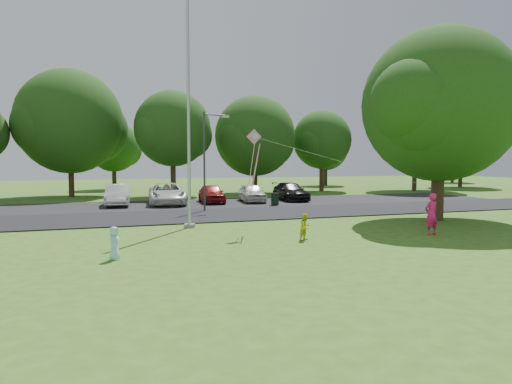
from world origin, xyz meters
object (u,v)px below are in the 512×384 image
object	(u,v)px
trash_can	(275,199)
street_lamp	(208,152)
kite	(258,148)
child_blue	(114,243)
flagpole	(189,134)
big_tree	(439,108)
woman	(431,214)
child_yellow	(305,227)

from	to	relation	value
trash_can	street_lamp	bearing A→B (deg)	-160.93
kite	child_blue	bearing A→B (deg)	-148.24
flagpole	big_tree	bearing A→B (deg)	-7.74
trash_can	woman	world-z (taller)	woman
kite	child_yellow	bearing A→B (deg)	-60.12
street_lamp	trash_can	size ratio (longest dim) A/B	6.76
trash_can	child_blue	distance (m)	17.15
flagpole	kite	bearing A→B (deg)	-46.47
flagpole	big_tree	world-z (taller)	flagpole
child_blue	trash_can	bearing A→B (deg)	-20.29
child_blue	kite	xyz separation A→B (m)	(5.77, 3.37, 3.00)
street_lamp	child_yellow	bearing A→B (deg)	-93.54
street_lamp	big_tree	xyz separation A→B (m)	(9.87, -7.69, 2.09)
street_lamp	woman	distance (m)	13.28
big_tree	child_yellow	size ratio (longest dim) A/B	9.39
flagpole	street_lamp	size ratio (longest dim) A/B	1.72
big_tree	kite	size ratio (longest dim) A/B	1.37
street_lamp	kite	world-z (taller)	street_lamp
child_yellow	kite	xyz separation A→B (m)	(-1.14, 2.12, 3.00)
street_lamp	child_yellow	world-z (taller)	street_lamp
flagpole	child_yellow	distance (m)	6.89
kite	flagpole	bearing A→B (deg)	135.04
child_yellow	woman	bearing A→B (deg)	-30.74
street_lamp	woman	xyz separation A→B (m)	(6.68, -11.16, -2.65)
woman	child_yellow	xyz separation A→B (m)	(-5.35, 0.48, -0.34)
street_lamp	child_blue	bearing A→B (deg)	-125.71
trash_can	woman	size ratio (longest dim) A/B	0.51
flagpole	woman	xyz separation A→B (m)	(8.89, -5.12, -3.32)
big_tree	kite	bearing A→B (deg)	-174.79
flagpole	child_blue	world-z (taller)	flagpole
woman	child_blue	size ratio (longest dim) A/B	1.66
trash_can	kite	bearing A→B (deg)	-114.50
child_yellow	kite	size ratio (longest dim) A/B	0.15
trash_can	child_yellow	distance (m)	12.86
child_blue	woman	bearing A→B (deg)	-69.21
flagpole	street_lamp	xyz separation A→B (m)	(2.22, 6.04, -0.67)
woman	kite	world-z (taller)	kite
kite	woman	bearing A→B (deg)	-20.28
trash_can	woman	distance (m)	12.98
big_tree	child_yellow	bearing A→B (deg)	-160.66
flagpole	woman	distance (m)	10.79
woman	kite	distance (m)	7.48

